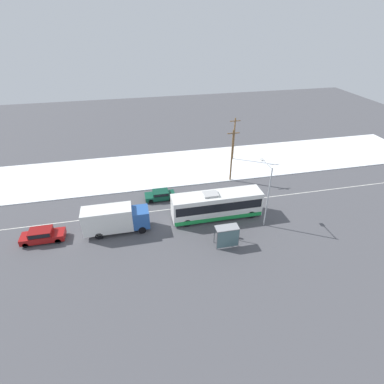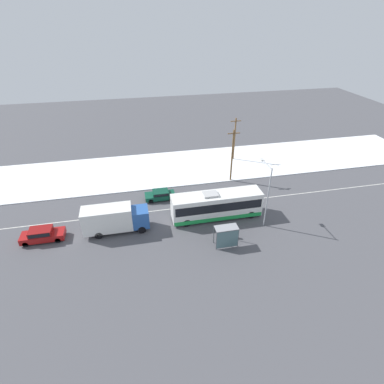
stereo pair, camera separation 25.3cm
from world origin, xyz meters
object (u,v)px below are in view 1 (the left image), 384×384
(pedestrian_at_stop, at_px, (229,229))
(bus_shelter, at_px, (227,234))
(parked_car_near_truck, at_px, (42,235))
(city_bus, at_px, (217,205))
(utility_pole_snowlot, at_px, (234,138))
(utility_pole_roadside, at_px, (232,155))
(streetlamp, at_px, (267,188))
(box_truck, at_px, (115,219))
(sedan_car, at_px, (160,195))

(pedestrian_at_stop, xyz_separation_m, bus_shelter, (-0.74, -1.55, 0.68))
(pedestrian_at_stop, bearing_deg, parked_car_near_truck, 169.74)
(city_bus, height_order, parked_car_near_truck, city_bus)
(bus_shelter, distance_m, utility_pole_snowlot, 22.90)
(city_bus, bearing_deg, utility_pole_roadside, 61.31)
(streetlamp, xyz_separation_m, utility_pole_snowlot, (2.43, 18.11, -1.06))
(city_bus, relative_size, box_truck, 1.49)
(city_bus, distance_m, utility_pole_snowlot, 17.66)
(city_bus, bearing_deg, sedan_car, 138.64)
(utility_pole_roadside, bearing_deg, box_truck, -152.26)
(streetlamp, distance_m, utility_pole_roadside, 11.03)
(sedan_car, xyz_separation_m, streetlamp, (11.51, -7.91, 4.20))
(streetlamp, bearing_deg, utility_pole_snowlot, 82.35)
(parked_car_near_truck, bearing_deg, utility_pole_snowlot, 29.88)
(sedan_car, distance_m, parked_car_near_truck, 15.17)
(box_truck, xyz_separation_m, streetlamp, (17.45, -2.03, 3.11))
(utility_pole_roadside, xyz_separation_m, utility_pole_snowlot, (2.83, 7.11, -0.34))
(city_bus, distance_m, pedestrian_at_stop, 4.08)
(streetlamp, bearing_deg, sedan_car, 145.50)
(box_truck, height_order, pedestrian_at_stop, box_truck)
(streetlamp, bearing_deg, pedestrian_at_stop, -160.77)
(sedan_car, bearing_deg, utility_pole_snowlot, -143.81)
(box_truck, xyz_separation_m, parked_car_near_truck, (-8.05, 0.02, -0.97))
(box_truck, distance_m, utility_pole_snowlot, 25.66)
(city_bus, xyz_separation_m, streetlamp, (5.15, -2.31, 3.18))
(city_bus, bearing_deg, box_truck, -178.71)
(utility_pole_snowlot, bearing_deg, streetlamp, -97.65)
(city_bus, relative_size, parked_car_near_truck, 2.39)
(pedestrian_at_stop, relative_size, bus_shelter, 0.64)
(pedestrian_at_stop, distance_m, utility_pole_roadside, 13.82)
(sedan_car, relative_size, utility_pole_snowlot, 0.55)
(city_bus, bearing_deg, parked_car_near_truck, -179.29)
(pedestrian_at_stop, height_order, streetlamp, streetlamp)
(pedestrian_at_stop, bearing_deg, sedan_car, 124.85)
(bus_shelter, bearing_deg, utility_pole_roadside, 70.00)
(streetlamp, relative_size, utility_pole_roadside, 0.96)
(parked_car_near_truck, distance_m, bus_shelter, 20.64)
(city_bus, distance_m, utility_pole_roadside, 10.21)
(pedestrian_at_stop, height_order, utility_pole_snowlot, utility_pole_snowlot)
(sedan_car, bearing_deg, utility_pole_roadside, -164.45)
(box_truck, distance_m, utility_pole_roadside, 19.42)
(bus_shelter, distance_m, streetlamp, 7.22)
(sedan_car, bearing_deg, pedestrian_at_stop, 124.85)
(parked_car_near_truck, distance_m, streetlamp, 25.91)
(city_bus, height_order, sedan_car, city_bus)
(parked_car_near_truck, height_order, utility_pole_roadside, utility_pole_roadside)
(sedan_car, relative_size, bus_shelter, 1.61)
(box_truck, relative_size, parked_car_near_truck, 1.61)
(bus_shelter, bearing_deg, streetlamp, 30.09)
(city_bus, xyz_separation_m, sedan_car, (-6.36, 5.60, -1.02))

